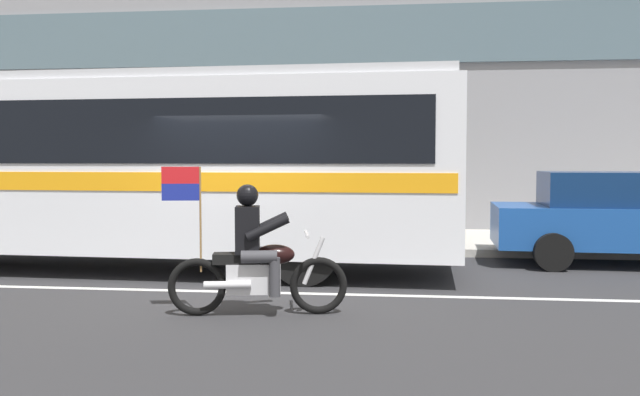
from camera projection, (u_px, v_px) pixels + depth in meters
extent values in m
plane|color=#2B2B2D|center=(240.00, 284.00, 10.11)|extent=(60.00, 60.00, 0.00)
cube|color=#B7B2A8|center=(293.00, 239.00, 15.16)|extent=(28.00, 3.80, 0.15)
cube|color=silver|center=(230.00, 292.00, 9.51)|extent=(26.60, 0.14, 0.01)
cube|color=#4C606B|center=(305.00, 36.00, 16.73)|extent=(25.76, 0.10, 1.40)
cube|color=silver|center=(144.00, 167.00, 11.42)|extent=(10.60, 2.99, 2.70)
cube|color=black|center=(143.00, 134.00, 11.39)|extent=(9.76, 2.99, 0.96)
cube|color=orange|center=(144.00, 179.00, 11.43)|extent=(10.39, 3.01, 0.28)
cube|color=#BABCC3|center=(143.00, 83.00, 11.34)|extent=(10.39, 2.85, 0.16)
cylinder|color=black|center=(304.00, 250.00, 9.99)|extent=(1.04, 0.30, 1.04)
torus|color=black|center=(319.00, 286.00, 8.15)|extent=(0.70, 0.21, 0.69)
torus|color=black|center=(197.00, 287.00, 8.06)|extent=(0.70, 0.21, 0.69)
cube|color=silver|center=(254.00, 278.00, 8.09)|extent=(0.68, 0.39, 0.36)
ellipsoid|color=black|center=(275.00, 255.00, 8.09)|extent=(0.52, 0.36, 0.24)
cube|color=black|center=(237.00, 258.00, 8.07)|extent=(0.60, 0.35, 0.12)
cylinder|color=silver|center=(314.00, 261.00, 8.12)|extent=(0.28, 0.10, 0.58)
cylinder|color=silver|center=(307.00, 234.00, 8.10)|extent=(0.15, 0.64, 0.04)
cylinder|color=silver|center=(228.00, 285.00, 7.92)|extent=(0.56, 0.19, 0.09)
cube|color=black|center=(248.00, 230.00, 8.06)|extent=(0.34, 0.40, 0.56)
sphere|color=black|center=(247.00, 195.00, 8.03)|extent=(0.26, 0.26, 0.26)
cylinder|color=#38383D|center=(260.00, 253.00, 8.26)|extent=(0.44, 0.22, 0.15)
cylinder|color=#38383D|center=(275.00, 272.00, 8.29)|extent=(0.13, 0.13, 0.46)
cylinder|color=#38383D|center=(259.00, 257.00, 7.90)|extent=(0.44, 0.22, 0.15)
cylinder|color=#38383D|center=(275.00, 277.00, 7.93)|extent=(0.13, 0.13, 0.46)
cylinder|color=black|center=(268.00, 225.00, 8.27)|extent=(0.53, 0.20, 0.32)
cylinder|color=black|center=(268.00, 228.00, 7.87)|extent=(0.53, 0.20, 0.32)
cylinder|color=olive|center=(200.00, 219.00, 8.02)|extent=(0.02, 0.02, 1.25)
cube|color=red|center=(180.00, 175.00, 7.97)|extent=(0.44, 0.10, 0.20)
cube|color=navy|center=(181.00, 192.00, 7.98)|extent=(0.44, 0.10, 0.20)
cube|color=#194793|center=(622.00, 226.00, 11.92)|extent=(4.47, 2.02, 0.72)
cube|color=navy|center=(610.00, 189.00, 11.91)|extent=(2.36, 1.70, 0.60)
cylinder|color=black|center=(553.00, 252.00, 11.25)|extent=(0.64, 0.22, 0.64)
cylinder|color=gold|center=(128.00, 227.00, 14.14)|extent=(0.22, 0.22, 0.58)
sphere|color=gold|center=(128.00, 210.00, 14.12)|extent=(0.20, 0.20, 0.20)
cylinder|color=gold|center=(126.00, 227.00, 14.00)|extent=(0.09, 0.10, 0.09)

